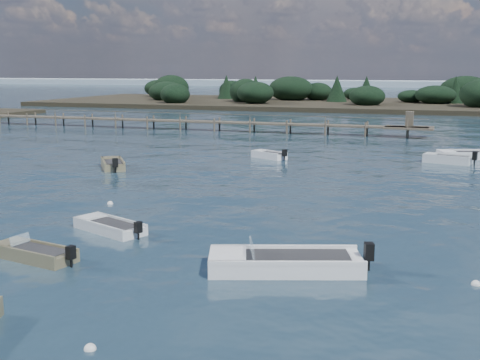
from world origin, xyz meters
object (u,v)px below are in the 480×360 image
(dinghy_extra_b, at_px, (469,156))
(tender_far_white, at_px, (269,156))
(dinghy_extra_a, at_px, (34,255))
(tender_far_grey_b, at_px, (447,161))
(jetty, at_px, (183,121))
(tender_far_grey, at_px, (113,166))
(dinghy_mid_grey, at_px, (110,228))
(dinghy_mid_white_a, at_px, (285,266))

(dinghy_extra_b, bearing_deg, tender_far_white, -161.91)
(dinghy_extra_b, relative_size, dinghy_extra_a, 1.35)
(tender_far_grey_b, height_order, jetty, jetty)
(tender_far_grey, bearing_deg, tender_far_white, 41.28)
(dinghy_mid_grey, distance_m, dinghy_extra_a, 4.42)
(dinghy_mid_white_a, relative_size, dinghy_extra_b, 1.14)
(tender_far_grey_b, relative_size, jetty, 0.06)
(dinghy_extra_b, relative_size, tender_far_grey, 1.38)
(dinghy_mid_grey, relative_size, dinghy_extra_b, 0.76)
(dinghy_extra_b, bearing_deg, jetty, 155.60)
(dinghy_extra_b, bearing_deg, dinghy_mid_grey, -119.25)
(dinghy_mid_white_a, relative_size, tender_far_white, 1.81)
(dinghy_mid_white_a, height_order, tender_far_white, dinghy_mid_white_a)
(dinghy_mid_grey, height_order, tender_far_white, tender_far_white)
(jetty, bearing_deg, tender_far_white, -50.12)
(dinghy_mid_grey, distance_m, jetty, 45.17)
(dinghy_mid_white_a, xyz_separation_m, dinghy_mid_grey, (-8.64, 2.64, -0.04))
(dinghy_mid_white_a, relative_size, tender_far_grey_b, 1.50)
(dinghy_mid_white_a, height_order, jetty, jetty)
(dinghy_extra_a, distance_m, jetty, 49.10)
(dinghy_mid_grey, bearing_deg, tender_far_grey, 119.80)
(tender_far_grey, bearing_deg, dinghy_mid_white_a, -45.79)
(dinghy_mid_grey, bearing_deg, dinghy_extra_a, -98.54)
(jetty, bearing_deg, dinghy_extra_b, -24.40)
(dinghy_mid_white_a, height_order, tender_far_grey, dinghy_mid_white_a)
(dinghy_extra_b, bearing_deg, dinghy_extra_a, -116.82)
(dinghy_extra_b, bearing_deg, tender_far_grey, -151.75)
(tender_far_grey_b, distance_m, jetty, 34.17)
(tender_far_white, bearing_deg, dinghy_extra_b, 18.09)
(dinghy_extra_b, distance_m, dinghy_extra_a, 36.71)
(dinghy_mid_white_a, xyz_separation_m, dinghy_extra_b, (7.26, 31.03, -0.01))
(dinghy_extra_a, height_order, tender_far_grey, tender_far_grey)
(jetty, bearing_deg, tender_far_grey_b, -30.28)
(dinghy_mid_grey, height_order, tender_far_grey, tender_far_grey)
(tender_far_white, bearing_deg, dinghy_mid_white_a, -73.08)
(dinghy_mid_grey, relative_size, dinghy_extra_a, 1.02)
(tender_far_grey, bearing_deg, tender_far_grey_b, 23.77)
(dinghy_extra_a, xyz_separation_m, tender_far_grey, (-8.04, 19.54, 0.04))
(dinghy_extra_a, distance_m, tender_far_grey, 21.13)
(dinghy_extra_a, height_order, tender_far_grey_b, tender_far_grey_b)
(dinghy_mid_white_a, height_order, tender_far_grey_b, dinghy_mid_white_a)
(dinghy_mid_white_a, relative_size, dinghy_extra_a, 1.54)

